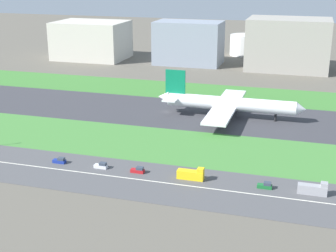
# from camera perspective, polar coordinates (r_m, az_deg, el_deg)

# --- Properties ---
(ground_plane) EXTENTS (800.00, 800.00, 0.00)m
(ground_plane) POSITION_cam_1_polar(r_m,az_deg,el_deg) (221.45, -0.22, 1.65)
(ground_plane) COLOR #5B564C
(runway) EXTENTS (280.00, 46.00, 0.10)m
(runway) POSITION_cam_1_polar(r_m,az_deg,el_deg) (221.44, -0.22, 1.66)
(runway) COLOR #38383D
(runway) RESTS_ON ground_plane
(grass_median_north) EXTENTS (280.00, 36.00, 0.10)m
(grass_median_north) POSITION_cam_1_polar(r_m,az_deg,el_deg) (259.55, 2.40, 4.15)
(grass_median_north) COLOR #3D7A33
(grass_median_north) RESTS_ON ground_plane
(grass_median_south) EXTENTS (280.00, 36.00, 0.10)m
(grass_median_south) POSITION_cam_1_polar(r_m,az_deg,el_deg) (184.56, -3.89, -1.85)
(grass_median_south) COLOR #427F38
(grass_median_south) RESTS_ON ground_plane
(highway) EXTENTS (280.00, 28.00, 0.10)m
(highway) POSITION_cam_1_polar(r_m,az_deg,el_deg) (157.21, -7.96, -5.70)
(highway) COLOR #4C4C4F
(highway) RESTS_ON ground_plane
(highway_centerline) EXTENTS (266.00, 0.50, 0.01)m
(highway_centerline) POSITION_cam_1_polar(r_m,az_deg,el_deg) (157.19, -7.96, -5.68)
(highway_centerline) COLOR silver
(highway_centerline) RESTS_ON highway
(airliner) EXTENTS (65.00, 56.00, 19.70)m
(airliner) POSITION_cam_1_polar(r_m,az_deg,el_deg) (213.68, 6.91, 2.63)
(airliner) COLOR white
(airliner) RESTS_ON runway
(truck_0) EXTENTS (8.40, 2.50, 4.00)m
(truck_0) POSITION_cam_1_polar(r_m,az_deg,el_deg) (148.65, 16.70, -7.12)
(truck_0) COLOR #99999E
(truck_0) RESTS_ON highway
(car_1) EXTENTS (4.40, 1.80, 2.00)m
(car_1) POSITION_cam_1_polar(r_m,az_deg,el_deg) (149.23, 11.37, -6.89)
(car_1) COLOR #19662D
(car_1) RESTS_ON highway
(truck_1) EXTENTS (8.40, 2.50, 4.00)m
(truck_1) POSITION_cam_1_polar(r_m,az_deg,el_deg) (152.13, 2.76, -5.71)
(truck_1) COLOR yellow
(truck_1) RESTS_ON highway
(car_5) EXTENTS (4.40, 1.80, 2.00)m
(car_5) POSITION_cam_1_polar(r_m,az_deg,el_deg) (157.16, -3.53, -5.21)
(car_5) COLOR #B2191E
(car_5) RESTS_ON highway
(car_4) EXTENTS (4.40, 1.80, 2.00)m
(car_4) POSITION_cam_1_polar(r_m,az_deg,el_deg) (168.28, -12.60, -4.00)
(car_4) COLOR navy
(car_4) RESTS_ON highway
(car_0) EXTENTS (4.40, 1.80, 2.00)m
(car_0) POSITION_cam_1_polar(r_m,az_deg,el_deg) (161.74, -7.84, -4.65)
(car_0) COLOR silver
(car_0) RESTS_ON highway
(terminal_building) EXTENTS (49.11, 36.69, 26.20)m
(terminal_building) POSITION_cam_1_polar(r_m,az_deg,el_deg) (354.93, -8.98, 9.94)
(terminal_building) COLOR beige
(terminal_building) RESTS_ON ground_plane
(hangar_building) EXTENTS (44.25, 26.29, 28.51)m
(hangar_building) POSITION_cam_1_polar(r_m,az_deg,el_deg) (330.68, 2.44, 9.74)
(hangar_building) COLOR gray
(hangar_building) RESTS_ON ground_plane
(office_tower) EXTENTS (51.04, 34.11, 32.35)m
(office_tower) POSITION_cam_1_polar(r_m,az_deg,el_deg) (320.93, 13.95, 9.31)
(office_tower) COLOR #9E998E
(office_tower) RESTS_ON ground_plane
(fuel_tank_west) EXTENTS (23.66, 23.66, 15.06)m
(fuel_tank_west) POSITION_cam_1_polar(r_m,az_deg,el_deg) (369.42, 9.15, 9.38)
(fuel_tank_west) COLOR silver
(fuel_tank_west) RESTS_ON ground_plane
(fuel_tank_centre) EXTENTS (18.23, 18.23, 14.10)m
(fuel_tank_centre) POSITION_cam_1_polar(r_m,az_deg,el_deg) (366.70, 14.46, 8.90)
(fuel_tank_centre) COLOR silver
(fuel_tank_centre) RESTS_ON ground_plane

